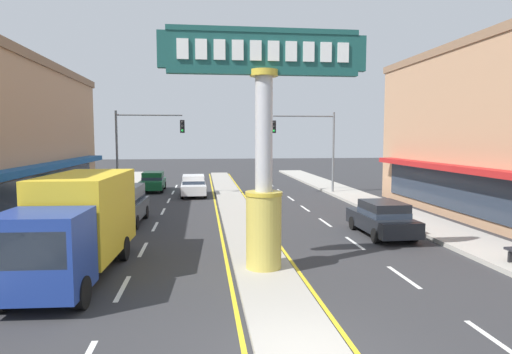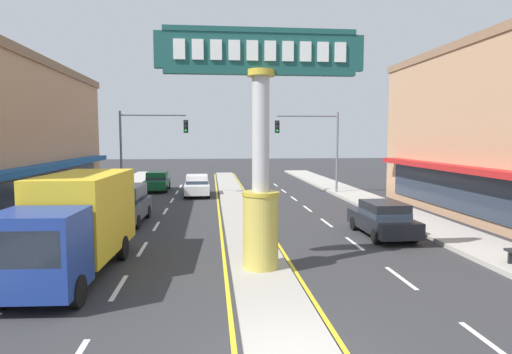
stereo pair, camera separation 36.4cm
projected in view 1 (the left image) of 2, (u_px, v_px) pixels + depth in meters
The scene contains 12 objects.
median_strip at pixel (235, 209), 26.19m from camera, with size 1.90×52.00×0.14m, color #A39E93.
sidewalk_left at pixel (70, 218), 23.13m from camera, with size 2.72×60.00×0.18m, color #ADA89E.
sidewalk_right at pixel (392, 211), 25.29m from camera, with size 2.72×60.00×0.18m, color #ADA89E.
lane_markings at pixel (237, 214), 24.86m from camera, with size 8.64×52.00×0.01m.
district_sign at pixel (264, 150), 13.83m from camera, with size 6.48×1.19×7.54m.
traffic_light_left_side at pixel (142, 138), 31.20m from camera, with size 4.86×0.46×6.20m.
traffic_light_right_side at pixel (311, 138), 32.95m from camera, with size 4.86×0.46×6.20m.
box_truck_near_right_lane at pixel (78, 222), 13.71m from camera, with size 2.53×7.00×3.12m.
sedan_far_right_lane at pixel (382, 218), 19.29m from camera, with size 1.88×4.32×1.53m.
sedan_near_left_lane at pixel (194, 185), 32.32m from camera, with size 1.91×4.34×1.53m.
sedan_mid_left_lane at pixel (153, 181), 35.27m from camera, with size 1.86×4.31×1.53m.
suv_far_left_oncoming at pixel (123, 204), 21.99m from camera, with size 2.10×4.67×1.90m.
Camera 1 is at (-1.93, -7.86, 4.34)m, focal length 30.82 mm.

